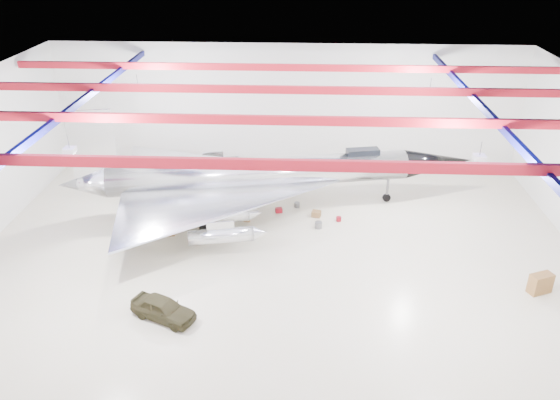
{
  "coord_description": "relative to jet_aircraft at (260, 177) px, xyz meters",
  "views": [
    {
      "loc": [
        1.62,
        -30.66,
        19.65
      ],
      "look_at": [
        0.04,
        2.0,
        3.13
      ],
      "focal_mm": 35.0,
      "sensor_mm": 36.0,
      "label": 1
    }
  ],
  "objects": [
    {
      "name": "toolbox_red",
      "position": [
        1.45,
        -0.3,
        -2.62
      ],
      "size": [
        0.59,
        0.52,
        0.35
      ],
      "primitive_type": "cube",
      "rotation": [
        0.0,
        0.0,
        0.27
      ],
      "color": "maroon",
      "rests_on": "floor"
    },
    {
      "name": "jeep",
      "position": [
        -4.33,
        -13.16,
        -2.15
      ],
      "size": [
        4.12,
        2.99,
        1.3
      ],
      "primitive_type": "imported",
      "rotation": [
        0.0,
        0.0,
        1.14
      ],
      "color": "#322D19",
      "rests_on": "floor"
    },
    {
      "name": "spares_box",
      "position": [
        2.82,
        0.64,
        -2.6
      ],
      "size": [
        0.44,
        0.44,
        0.39
      ],
      "primitive_type": "cylinder",
      "rotation": [
        0.0,
        0.0,
        -0.02
      ],
      "color": "#59595B",
      "rests_on": "floor"
    },
    {
      "name": "ceiling_structure",
      "position": [
        1.69,
        -6.41,
        7.53
      ],
      "size": [
        39.5,
        29.5,
        1.08
      ],
      "color": "maroon",
      "rests_on": "ceiling"
    },
    {
      "name": "jet_aircraft",
      "position": [
        0.0,
        0.0,
        0.0
      ],
      "size": [
        31.05,
        21.01,
        8.53
      ],
      "rotation": [
        0.0,
        0.0,
        0.2
      ],
      "color": "silver",
      "rests_on": "floor"
    },
    {
      "name": "floor",
      "position": [
        1.69,
        -6.41,
        -2.8
      ],
      "size": [
        40.0,
        40.0,
        0.0
      ],
      "primitive_type": "plane",
      "color": "beige",
      "rests_on": "ground"
    },
    {
      "name": "tool_chest",
      "position": [
        5.95,
        -1.47,
        -2.63
      ],
      "size": [
        0.4,
        0.4,
        0.34
      ],
      "primitive_type": "cylinder",
      "rotation": [
        0.0,
        0.0,
        -0.05
      ],
      "color": "maroon",
      "rests_on": "floor"
    },
    {
      "name": "engine_drum",
      "position": [
        4.43,
        -2.56,
        -2.56
      ],
      "size": [
        0.68,
        0.68,
        0.47
      ],
      "primitive_type": "cylinder",
      "rotation": [
        0.0,
        0.0,
        0.37
      ],
      "color": "#59595B",
      "rests_on": "floor"
    },
    {
      "name": "oil_barrel",
      "position": [
        -0.87,
        -1.75,
        -2.61
      ],
      "size": [
        0.6,
        0.51,
        0.38
      ],
      "primitive_type": "cube",
      "rotation": [
        0.0,
        0.0,
        -0.15
      ],
      "color": "olive",
      "rests_on": "floor"
    },
    {
      "name": "wall_back",
      "position": [
        1.69,
        8.59,
        2.7
      ],
      "size": [
        40.0,
        0.0,
        40.0
      ],
      "primitive_type": "plane",
      "rotation": [
        1.57,
        0.0,
        0.0
      ],
      "color": "silver",
      "rests_on": "floor"
    },
    {
      "name": "ceiling",
      "position": [
        1.69,
        -6.41,
        8.2
      ],
      "size": [
        40.0,
        40.0,
        0.0
      ],
      "primitive_type": "plane",
      "rotation": [
        3.14,
        0.0,
        0.0
      ],
      "color": "#0A0F38",
      "rests_on": "wall_back"
    },
    {
      "name": "crate_ply",
      "position": [
        -6.04,
        -4.09,
        -2.59
      ],
      "size": [
        0.65,
        0.55,
        0.41
      ],
      "primitive_type": "cube",
      "rotation": [
        0.0,
        0.0,
        0.15
      ],
      "color": "olive",
      "rests_on": "floor"
    },
    {
      "name": "crate_small",
      "position": [
        -4.19,
        -0.73,
        -2.68
      ],
      "size": [
        0.36,
        0.3,
        0.23
      ],
      "primitive_type": "cube",
      "rotation": [
        0.0,
        0.0,
        0.12
      ],
      "color": "#59595B",
      "rests_on": "floor"
    },
    {
      "name": "desk",
      "position": [
        17.49,
        -9.7,
        -2.17
      ],
      "size": [
        1.52,
        1.16,
        1.25
      ],
      "primitive_type": "cube",
      "rotation": [
        0.0,
        0.0,
        0.4
      ],
      "color": "brown",
      "rests_on": "floor"
    },
    {
      "name": "parts_bin",
      "position": [
        4.3,
        -0.82,
        -2.57
      ],
      "size": [
        0.76,
        0.67,
        0.46
      ],
      "primitive_type": "cube",
      "rotation": [
        0.0,
        0.0,
        -0.27
      ],
      "color": "olive",
      "rests_on": "floor"
    }
  ]
}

